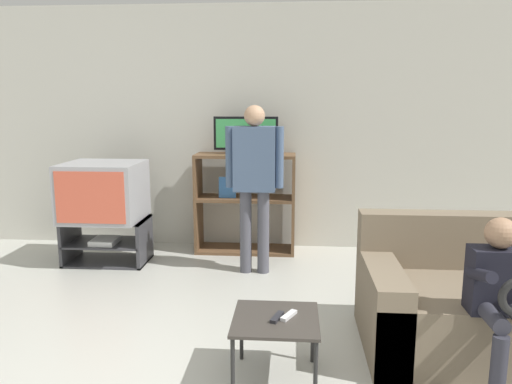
% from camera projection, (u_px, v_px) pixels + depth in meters
% --- Properties ---
extents(wall_back, '(6.40, 0.06, 2.60)m').
position_uv_depth(wall_back, '(264.00, 129.00, 5.40)').
color(wall_back, beige).
rests_on(wall_back, ground_plane).
extents(tv_stand, '(0.80, 0.48, 0.45)m').
position_uv_depth(tv_stand, '(107.00, 241.00, 4.98)').
color(tv_stand, '#38383D').
rests_on(tv_stand, ground_plane).
extents(television_main, '(0.73, 0.67, 0.56)m').
position_uv_depth(television_main, '(103.00, 191.00, 4.88)').
color(television_main, '#9E9EA3').
rests_on(television_main, tv_stand).
extents(media_shelf, '(1.05, 0.39, 1.05)m').
position_uv_depth(media_shelf, '(245.00, 202.00, 5.29)').
color(media_shelf, brown).
rests_on(media_shelf, ground_plane).
extents(television_flat, '(0.67, 0.20, 0.39)m').
position_uv_depth(television_flat, '(246.00, 136.00, 5.20)').
color(television_flat, black).
rests_on(television_flat, media_shelf).
extents(snack_table, '(0.49, 0.49, 0.38)m').
position_uv_depth(snack_table, '(276.00, 324.00, 2.85)').
color(snack_table, '#38332D').
rests_on(snack_table, ground_plane).
extents(remote_control_black, '(0.08, 0.15, 0.02)m').
position_uv_depth(remote_control_black, '(277.00, 317.00, 2.83)').
color(remote_control_black, '#232328').
rests_on(remote_control_black, snack_table).
extents(remote_control_white, '(0.10, 0.14, 0.02)m').
position_uv_depth(remote_control_white, '(289.00, 315.00, 2.85)').
color(remote_control_white, silver).
rests_on(remote_control_white, snack_table).
extents(couch, '(1.70, 0.95, 0.83)m').
position_uv_depth(couch, '(496.00, 306.00, 3.24)').
color(couch, '#756651').
rests_on(couch, ground_plane).
extents(person_standing_adult, '(0.53, 0.20, 1.56)m').
position_uv_depth(person_standing_adult, '(254.00, 173.00, 4.56)').
color(person_standing_adult, '#4C4C56').
rests_on(person_standing_adult, ground_plane).
extents(person_seated_child, '(0.33, 0.43, 0.99)m').
position_uv_depth(person_seated_child, '(502.00, 293.00, 2.66)').
color(person_seated_child, '#2D2D38').
rests_on(person_seated_child, ground_plane).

